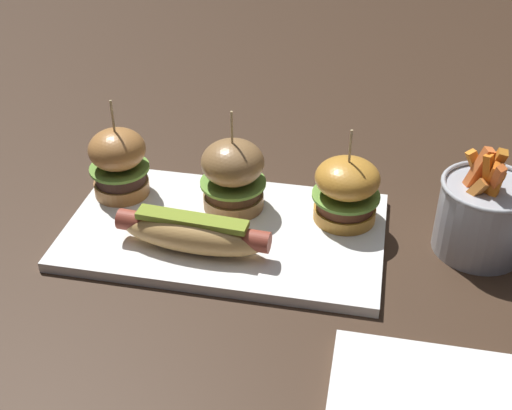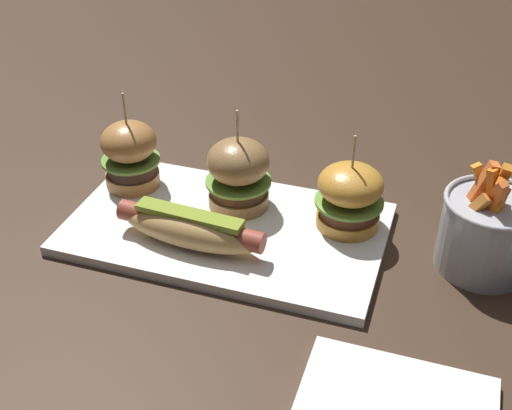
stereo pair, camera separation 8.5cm
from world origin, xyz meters
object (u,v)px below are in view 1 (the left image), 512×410
object	(u,v)px
hot_dog	(193,233)
slider_right	(346,190)
platter_main	(225,231)
slider_left	(119,162)
slider_center	(236,175)
fries_bucket	(483,215)

from	to	relation	value
hot_dog	slider_right	bearing A→B (deg)	30.04
hot_dog	platter_main	bearing A→B (deg)	62.26
hot_dog	slider_left	world-z (taller)	slider_left
slider_center	hot_dog	bearing A→B (deg)	-107.43
slider_right	slider_center	bearing A→B (deg)	-179.57
slider_left	fries_bucket	distance (m)	0.49
platter_main	slider_center	world-z (taller)	slider_center
slider_center	slider_right	distance (m)	0.15
slider_center	fries_bucket	world-z (taller)	slider_center
slider_left	slider_right	distance (m)	0.31
slider_center	fries_bucket	bearing A→B (deg)	-2.27
hot_dog	slider_center	bearing A→B (deg)	72.57
slider_left	fries_bucket	bearing A→B (deg)	-1.67
slider_left	slider_center	xyz separation A→B (m)	(0.17, -0.00, 0.00)
slider_right	fries_bucket	bearing A→B (deg)	-4.56
platter_main	hot_dog	world-z (taller)	hot_dog
slider_center	slider_right	world-z (taller)	slider_center
slider_right	hot_dog	bearing A→B (deg)	-149.96
hot_dog	slider_left	xyz separation A→B (m)	(-0.13, 0.10, 0.02)
platter_main	hot_dog	size ratio (longest dim) A/B	2.09
slider_left	fries_bucket	world-z (taller)	slider_left
platter_main	hot_dog	xyz separation A→B (m)	(-0.03, -0.05, 0.03)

